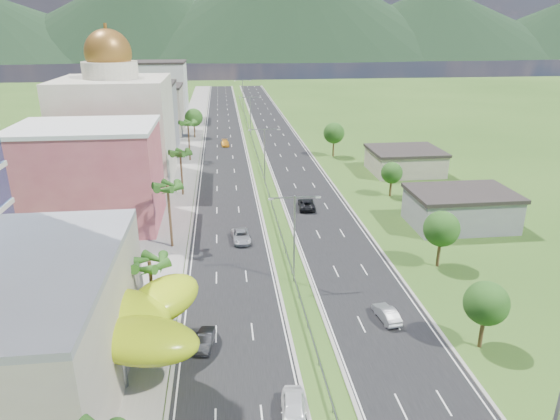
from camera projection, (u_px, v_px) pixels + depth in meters
name	position (u px, v px, depth m)	size (l,w,h in m)	color
ground	(308.00, 328.00, 51.15)	(500.00, 500.00, 0.00)	#2D5119
road_left	(224.00, 141.00, 134.16)	(11.00, 260.00, 0.04)	black
road_right	(279.00, 139.00, 135.79)	(11.00, 260.00, 0.04)	black
sidewalk_left	(188.00, 142.00, 133.11)	(7.00, 260.00, 0.12)	gray
median_guardrail	(257.00, 154.00, 117.99)	(0.10, 216.06, 0.76)	gray
streetlight_median_b	(294.00, 230.00, 58.12)	(6.04, 0.25, 11.00)	gray
streetlight_median_c	(265.00, 150.00, 95.38)	(6.04, 0.25, 11.00)	gray
streetlight_median_d	(250.00, 112.00, 137.29)	(6.04, 0.25, 11.00)	gray
streetlight_median_e	(243.00, 92.00, 179.21)	(6.04, 0.25, 11.00)	gray
lime_canopy	(90.00, 320.00, 43.52)	(18.00, 15.00, 7.40)	#AFCA13
pink_shophouse	(90.00, 178.00, 75.31)	(20.00, 15.00, 15.00)	#B64B58
domed_building	(116.00, 125.00, 95.40)	(20.00, 20.00, 28.70)	beige
midrise_grey	(142.00, 119.00, 119.96)	(16.00, 15.00, 16.00)	gray
midrise_beige	(154.00, 111.00, 140.97)	(16.00, 15.00, 13.00)	gray
midrise_white	(161.00, 92.00, 161.52)	(16.00, 15.00, 18.00)	silver
shed_near	(460.00, 210.00, 76.61)	(15.00, 10.00, 5.00)	gray
shed_far	(405.00, 162.00, 104.87)	(14.00, 12.00, 4.40)	gray
palm_tree_b	(150.00, 265.00, 48.88)	(3.60, 3.60, 8.10)	#47301C
palm_tree_c	(168.00, 189.00, 67.01)	(3.60, 3.60, 9.60)	#47301C
palm_tree_d	(180.00, 155.00, 88.76)	(3.60, 3.60, 8.60)	#47301C
palm_tree_e	(188.00, 125.00, 111.78)	(3.60, 3.60, 9.40)	#47301C
leafy_tree_lfar	(194.00, 118.00, 136.02)	(4.90, 4.90, 8.05)	#47301C
leafy_tree_ra	(486.00, 303.00, 46.57)	(4.20, 4.20, 6.90)	#47301C
leafy_tree_rb	(442.00, 229.00, 62.59)	(4.55, 4.55, 7.47)	#47301C
leafy_tree_rc	(392.00, 173.00, 89.28)	(3.85, 3.85, 6.33)	#47301C
leafy_tree_rd	(334.00, 133.00, 116.37)	(4.90, 4.90, 8.05)	#47301C
mountain_ridge	(291.00, 58.00, 476.80)	(860.00, 140.00, 90.00)	black
car_white_near_left	(294.00, 410.00, 39.05)	(2.01, 4.99, 1.70)	white
car_dark_left	(205.00, 340.00, 47.99)	(1.43, 4.10, 1.35)	black
car_silver_mid_left	(241.00, 236.00, 71.47)	(2.45, 5.32, 1.48)	#979A9E
car_yellow_far_left	(225.00, 143.00, 128.32)	(1.93, 4.75, 1.38)	orange
car_silver_right	(387.00, 314.00, 52.33)	(1.53, 4.38, 1.44)	#94979B
car_dark_far_right	(306.00, 204.00, 84.35)	(2.62, 5.67, 1.58)	black
motorcycle	(212.00, 329.00, 49.93)	(0.52, 1.73, 1.11)	black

